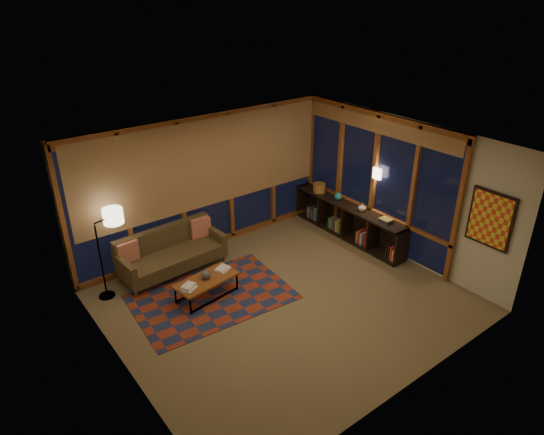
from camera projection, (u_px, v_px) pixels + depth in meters
floor at (285, 300)px, 8.21m from camera, size 5.50×5.00×0.01m
ceiling at (287, 147)px, 7.02m from camera, size 5.50×5.00×0.01m
walls at (285, 230)px, 7.61m from camera, size 5.51×5.01×2.70m
window_wall_back at (207, 184)px, 9.34m from camera, size 5.30×0.16×2.60m
window_wall_right at (373, 180)px, 9.50m from camera, size 0.16×3.70×2.60m
wall_art at (490, 219)px, 7.73m from camera, size 0.06×0.74×0.94m
wall_sconce at (377, 174)px, 9.27m from camera, size 0.12×0.18×0.22m
sofa at (172, 252)px, 8.87m from camera, size 1.97×0.88×0.79m
pillow_left at (128, 252)px, 8.50m from camera, size 0.39×0.17×0.38m
pillow_right at (200, 228)px, 9.33m from camera, size 0.40×0.17×0.39m
area_rug at (212, 297)px, 8.29m from camera, size 2.73×1.93×0.01m
coffee_table at (207, 288)px, 8.22m from camera, size 1.14×0.64×0.36m
book_stack_a at (189, 287)px, 7.87m from camera, size 0.31×0.29×0.07m
book_stack_b at (223, 269)px, 8.38m from camera, size 0.28×0.25×0.05m
ceramic_pot at (206, 275)px, 8.12m from camera, size 0.21×0.21×0.16m
floor_lamp at (100, 258)px, 7.99m from camera, size 0.58×0.45×1.53m
bookshelf at (348, 221)px, 10.12m from camera, size 0.40×2.88×0.72m
basket at (319, 188)px, 10.54m from camera, size 0.28×0.28×0.20m
teal_bowl at (338, 196)px, 10.16m from camera, size 0.18×0.18×0.16m
vase at (362, 207)px, 9.67m from camera, size 0.17×0.17×0.17m
shelf_book_stack at (386, 220)px, 9.25m from camera, size 0.24×0.30×0.08m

